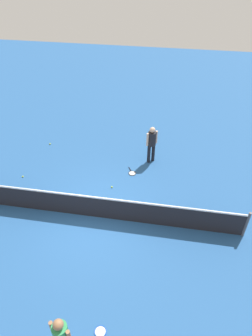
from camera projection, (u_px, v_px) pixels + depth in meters
name	position (u px, v px, depth m)	size (l,w,h in m)	color
ground_plane	(96.00, 217.00, 10.58)	(40.00, 40.00, 0.00)	#265693
court_net	(95.00, 207.00, 10.27)	(10.09, 0.09, 1.07)	#4C4C51
player_near_side	(152.00, 142.00, 12.51)	(0.48, 0.48, 1.70)	black
tennis_racket_near_player	(132.00, 173.00, 12.47)	(0.43, 0.59, 0.03)	black
tennis_racket_far_player	(101.00, 333.00, 7.51)	(0.43, 0.60, 0.03)	blue
tennis_ball_near_player	(50.00, 144.00, 14.14)	(0.07, 0.07, 0.07)	#C6E033
tennis_ball_by_net	(23.00, 177.00, 12.25)	(0.07, 0.07, 0.07)	#C6E033
tennis_ball_midcourt	(112.00, 187.00, 11.75)	(0.07, 0.07, 0.07)	#C6E033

